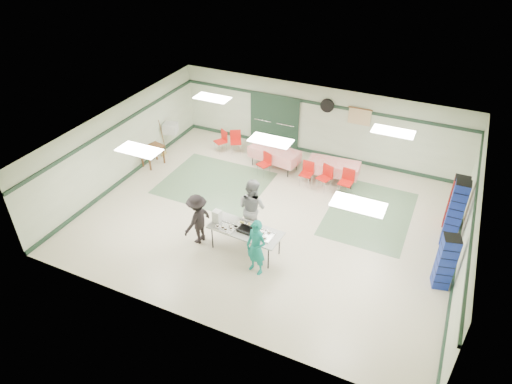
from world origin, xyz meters
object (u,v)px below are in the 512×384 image
at_px(volunteer_teal, 256,247).
at_px(chair_c, 347,179).
at_px(chair_d, 265,162).
at_px(chair_loose_b, 222,139).
at_px(volunteer_grey, 252,207).
at_px(dining_table_a, 333,167).
at_px(broom, 162,137).
at_px(volunteer_dark, 198,219).
at_px(printer_table, 152,150).
at_px(chair_loose_a, 236,139).
at_px(dining_table_b, 274,154).
at_px(chair_b, 307,171).
at_px(crate_stack_blue_a, 455,214).
at_px(crate_stack_blue_b, 446,262).
at_px(chair_a, 326,175).
at_px(office_printer, 170,128).
at_px(crate_stack_red, 456,203).
at_px(serving_table, 245,231).

xyz_separation_m(volunteer_teal, chair_c, (1.16, 4.62, -0.25)).
distance_m(chair_d, chair_loose_b, 2.35).
xyz_separation_m(volunteer_grey, dining_table_a, (1.31, 3.77, -0.36)).
xyz_separation_m(dining_table_a, broom, (-6.39, -0.90, 0.19)).
bearing_deg(volunteer_dark, chair_loose_b, -148.64).
bearing_deg(dining_table_a, printer_table, -168.82).
height_order(volunteer_dark, chair_loose_a, volunteer_dark).
relative_size(dining_table_b, chair_loose_b, 2.20).
xyz_separation_m(volunteer_teal, chair_b, (-0.22, 4.61, -0.28)).
bearing_deg(volunteer_teal, dining_table_a, 98.33).
relative_size(chair_loose_a, printer_table, 0.97).
relative_size(volunteer_grey, crate_stack_blue_a, 0.90).
bearing_deg(dining_table_b, volunteer_dark, -85.27).
height_order(volunteer_teal, chair_loose_b, volunteer_teal).
relative_size(chair_c, crate_stack_blue_a, 0.44).
bearing_deg(chair_b, crate_stack_blue_b, -30.90).
xyz_separation_m(crate_stack_blue_a, printer_table, (-10.30, 0.10, -0.41)).
height_order(volunteer_teal, volunteer_dark, volunteer_teal).
distance_m(chair_b, printer_table, 5.68).
height_order(dining_table_a, printer_table, dining_table_a).
height_order(chair_d, chair_loose_b, chair_loose_b).
bearing_deg(chair_loose_a, dining_table_b, -44.23).
distance_m(chair_loose_a, crate_stack_blue_a, 8.34).
distance_m(volunteer_dark, crate_stack_blue_a, 7.17).
bearing_deg(volunteer_teal, chair_d, 125.22).
height_order(chair_b, chair_loose_b, chair_loose_b).
distance_m(chair_a, chair_b, 0.66).
bearing_deg(dining_table_a, office_printer, -179.82).
xyz_separation_m(dining_table_b, chair_d, (-0.10, -0.57, -0.05)).
relative_size(volunteer_grey, printer_table, 2.06).
distance_m(chair_c, office_printer, 6.96).
bearing_deg(printer_table, crate_stack_blue_b, 2.65).
height_order(chair_loose_b, broom, broom).
distance_m(dining_table_a, chair_c, 0.85).
xyz_separation_m(volunteer_grey, crate_stack_blue_b, (5.30, 0.12, -0.14)).
relative_size(dining_table_b, chair_c, 2.09).
distance_m(dining_table_a, dining_table_b, 2.20).
bearing_deg(volunteer_dark, dining_table_b, -174.00).
height_order(crate_stack_blue_a, broom, crate_stack_blue_a).
xyz_separation_m(volunteer_dark, broom, (-3.84, 3.84, -0.02)).
height_order(volunteer_teal, chair_loose_a, volunteer_teal).
bearing_deg(printer_table, crate_stack_red, 17.74).
distance_m(volunteer_dark, chair_d, 4.18).
distance_m(chair_c, crate_stack_blue_a, 3.61).
bearing_deg(serving_table, chair_c, 69.94).
relative_size(volunteer_teal, printer_table, 1.80).
height_order(chair_b, broom, broom).
xyz_separation_m(volunteer_dark, printer_table, (-3.76, 3.04, -0.16)).
xyz_separation_m(dining_table_a, chair_b, (-0.75, -0.57, -0.04)).
relative_size(chair_loose_a, office_printer, 1.76).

